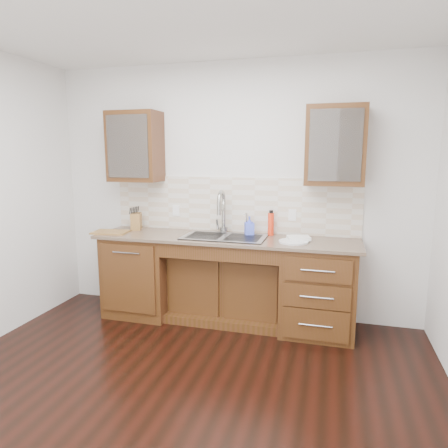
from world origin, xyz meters
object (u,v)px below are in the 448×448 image
(knife_block, at_px, (136,221))
(cutting_board, at_px, (111,232))
(soap_bottle, at_px, (249,226))
(water_bottle, at_px, (271,224))
(plate, at_px, (294,242))

(knife_block, distance_m, cutting_board, 0.32)
(soap_bottle, xyz_separation_m, water_bottle, (0.21, 0.07, 0.02))
(soap_bottle, height_order, water_bottle, water_bottle)
(soap_bottle, bearing_deg, water_bottle, -4.94)
(knife_block, height_order, cutting_board, knife_block)
(cutting_board, bearing_deg, knife_block, 53.99)
(water_bottle, height_order, plate, water_bottle)
(plate, relative_size, cutting_board, 0.78)
(water_bottle, height_order, cutting_board, water_bottle)
(soap_bottle, height_order, plate, soap_bottle)
(knife_block, xyz_separation_m, cutting_board, (-0.18, -0.25, -0.08))
(water_bottle, distance_m, cutting_board, 1.72)
(water_bottle, bearing_deg, cutting_board, -168.85)
(soap_bottle, relative_size, knife_block, 1.07)
(soap_bottle, distance_m, knife_block, 1.29)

